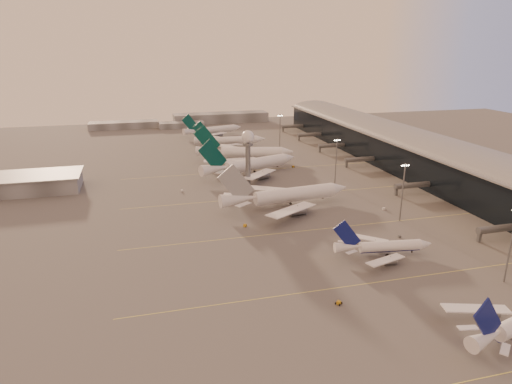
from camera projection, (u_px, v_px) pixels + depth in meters
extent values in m
plane|color=#5B5958|center=(333.00, 308.00, 128.84)|extent=(700.00, 700.00, 0.00)
cube|color=#EADE52|center=(407.00, 278.00, 145.37)|extent=(180.00, 0.25, 0.02)
cube|color=#EADE52|center=(345.00, 226.00, 186.76)|extent=(180.00, 0.25, 0.02)
cube|color=#EADE52|center=(306.00, 194.00, 228.16)|extent=(180.00, 0.25, 0.02)
cube|color=#EADE52|center=(276.00, 169.00, 274.16)|extent=(180.00, 0.25, 0.02)
cube|color=black|center=(432.00, 162.00, 253.66)|extent=(36.00, 360.00, 18.00)
cylinder|color=slate|center=(434.00, 146.00, 250.90)|extent=(10.08, 360.00, 10.08)
cube|color=slate|center=(434.00, 145.00, 250.84)|extent=(40.00, 362.00, 0.80)
cylinder|color=slate|center=(503.00, 228.00, 173.25)|extent=(22.00, 2.80, 2.80)
cube|color=slate|center=(479.00, 236.00, 171.52)|extent=(1.20, 1.20, 4.40)
cylinder|color=slate|center=(415.00, 185.00, 226.61)|extent=(22.00, 2.80, 2.80)
cube|color=slate|center=(396.00, 191.00, 224.87)|extent=(1.20, 1.20, 4.40)
cylinder|color=slate|center=(362.00, 159.00, 278.13)|extent=(22.00, 2.80, 2.80)
cube|color=slate|center=(346.00, 164.00, 276.39)|extent=(1.20, 1.20, 4.40)
cylinder|color=slate|center=(333.00, 145.00, 316.77)|extent=(22.00, 2.80, 2.80)
cube|color=slate|center=(320.00, 149.00, 315.03)|extent=(1.20, 1.20, 4.40)
cylinder|color=slate|center=(311.00, 134.00, 355.40)|extent=(22.00, 2.80, 2.80)
cube|color=slate|center=(299.00, 138.00, 353.67)|extent=(1.20, 1.20, 4.40)
cylinder|color=slate|center=(294.00, 126.00, 392.20)|extent=(22.00, 2.80, 2.80)
cube|color=slate|center=(283.00, 129.00, 390.46)|extent=(1.20, 1.20, 4.40)
cylinder|color=slate|center=(248.00, 166.00, 237.08)|extent=(2.60, 2.60, 22.00)
cylinder|color=slate|center=(248.00, 144.00, 233.56)|extent=(5.20, 5.20, 1.20)
sphere|color=white|center=(248.00, 137.00, 232.36)|extent=(6.40, 6.40, 6.40)
cylinder|color=slate|center=(248.00, 129.00, 231.23)|extent=(0.16, 0.16, 2.00)
cylinder|color=slate|center=(511.00, 245.00, 139.18)|extent=(0.56, 0.56, 25.00)
cylinder|color=slate|center=(402.00, 193.00, 189.04)|extent=(0.56, 0.56, 25.00)
cube|color=slate|center=(405.00, 165.00, 185.36)|extent=(3.60, 0.25, 0.25)
sphere|color=#FFEABF|center=(402.00, 166.00, 185.12)|extent=(0.56, 0.56, 0.56)
sphere|color=#FFEABF|center=(404.00, 166.00, 185.36)|extent=(0.56, 0.56, 0.56)
sphere|color=#FFEABF|center=(406.00, 165.00, 185.61)|extent=(0.56, 0.56, 0.56)
sphere|color=#FFEABF|center=(409.00, 165.00, 185.85)|extent=(0.56, 0.56, 0.56)
cylinder|color=slate|center=(336.00, 162.00, 238.42)|extent=(0.56, 0.56, 25.00)
cube|color=slate|center=(337.00, 140.00, 234.74)|extent=(3.60, 0.25, 0.25)
sphere|color=#FFEABF|center=(335.00, 140.00, 234.50)|extent=(0.56, 0.56, 0.56)
sphere|color=#FFEABF|center=(336.00, 140.00, 234.74)|extent=(0.56, 0.56, 0.56)
sphere|color=#FFEABF|center=(338.00, 140.00, 234.98)|extent=(0.56, 0.56, 0.56)
sphere|color=#FFEABF|center=(340.00, 140.00, 235.23)|extent=(0.56, 0.56, 0.56)
cylinder|color=slate|center=(280.00, 132.00, 320.72)|extent=(0.56, 0.56, 25.00)
cube|color=slate|center=(280.00, 115.00, 317.05)|extent=(3.60, 0.25, 0.25)
sphere|color=#FFEABF|center=(278.00, 116.00, 316.80)|extent=(0.56, 0.56, 0.56)
sphere|color=#FFEABF|center=(280.00, 116.00, 317.05)|extent=(0.56, 0.56, 0.56)
sphere|color=#FFEABF|center=(281.00, 116.00, 317.29)|extent=(0.56, 0.56, 0.56)
sphere|color=#FFEABF|center=(282.00, 116.00, 317.53)|extent=(0.56, 0.56, 0.56)
cube|color=slate|center=(124.00, 125.00, 407.64)|extent=(60.00, 18.00, 6.00)
cube|color=slate|center=(221.00, 118.00, 438.37)|extent=(90.00, 20.00, 9.00)
cube|color=slate|center=(181.00, 125.00, 410.81)|extent=(40.00, 15.00, 5.00)
cone|color=white|center=(485.00, 341.00, 108.00)|extent=(11.22, 6.84, 4.25)
cube|color=white|center=(476.00, 311.00, 122.54)|extent=(18.54, 8.09, 1.34)
cylinder|color=slate|center=(490.00, 318.00, 122.55)|extent=(5.39, 3.93, 2.76)
cube|color=slate|center=(491.00, 314.00, 122.18)|extent=(0.40, 0.36, 1.70)
cube|color=navy|center=(487.00, 322.00, 106.14)|extent=(11.36, 3.43, 12.67)
cube|color=white|center=(505.00, 352.00, 104.01)|extent=(4.83, 4.55, 0.28)
cube|color=white|center=(467.00, 330.00, 111.97)|extent=(5.09, 2.69, 0.28)
cylinder|color=black|center=(512.00, 328.00, 118.56)|extent=(1.33, 0.86, 1.23)
cylinder|color=white|center=(390.00, 247.00, 160.26)|extent=(22.20, 6.65, 3.73)
cylinder|color=navy|center=(390.00, 249.00, 160.52)|extent=(21.62, 5.56, 2.68)
cone|color=white|center=(425.00, 245.00, 161.80)|extent=(4.70, 4.27, 3.73)
cone|color=white|center=(347.00, 248.00, 158.28)|extent=(9.60, 4.93, 3.73)
cube|color=white|center=(385.00, 261.00, 151.16)|extent=(16.13, 8.92, 1.17)
cylinder|color=slate|center=(390.00, 263.00, 154.05)|extent=(4.53, 2.97, 2.42)
cube|color=slate|center=(390.00, 260.00, 153.72)|extent=(0.32, 0.28, 1.49)
cube|color=white|center=(366.00, 239.00, 168.49)|extent=(15.00, 12.23, 1.17)
cylinder|color=slate|center=(375.00, 246.00, 167.28)|extent=(4.53, 2.97, 2.42)
cube|color=slate|center=(375.00, 243.00, 166.95)|extent=(0.32, 0.28, 1.49)
cube|color=navy|center=(347.00, 236.00, 156.82)|extent=(10.18, 1.72, 11.11)
cube|color=white|center=(351.00, 253.00, 154.26)|extent=(4.52, 2.84, 0.25)
cube|color=white|center=(344.00, 243.00, 162.26)|extent=(4.41, 3.68, 0.25)
cylinder|color=black|center=(412.00, 253.00, 162.02)|extent=(0.49, 0.49, 0.98)
cylinder|color=black|center=(382.00, 251.00, 162.86)|extent=(1.14, 0.63, 1.08)
cylinder|color=black|center=(387.00, 257.00, 158.78)|extent=(1.14, 0.63, 1.08)
cylinder|color=white|center=(295.00, 196.00, 210.45)|extent=(39.56, 10.54, 6.11)
cylinder|color=white|center=(295.00, 199.00, 210.87)|extent=(38.59, 8.75, 4.40)
cone|color=white|center=(339.00, 191.00, 218.57)|extent=(8.22, 6.94, 6.11)
cone|color=white|center=(238.00, 202.00, 200.56)|extent=(17.00, 7.95, 6.11)
cube|color=white|center=(291.00, 213.00, 193.05)|extent=(26.82, 21.29, 1.82)
cylinder|color=slate|center=(297.00, 214.00, 198.86)|extent=(7.98, 4.81, 3.97)
cube|color=slate|center=(297.00, 211.00, 198.43)|extent=(0.32, 0.28, 2.45)
cube|color=white|center=(262.00, 191.00, 221.87)|extent=(28.51, 16.32, 1.82)
cylinder|color=slate|center=(274.00, 197.00, 220.87)|extent=(7.98, 4.81, 3.97)
cube|color=slate|center=(274.00, 194.00, 220.44)|extent=(0.32, 0.28, 2.45)
cube|color=#94979B|center=(236.00, 187.00, 198.06)|extent=(16.87, 2.28, 18.14)
cube|color=white|center=(243.00, 207.00, 193.69)|extent=(7.91, 6.47, 0.25)
cube|color=white|center=(232.00, 197.00, 207.11)|extent=(8.09, 5.20, 0.25)
cylinder|color=black|center=(323.00, 200.00, 216.77)|extent=(0.49, 0.49, 0.99)
cylinder|color=black|center=(287.00, 203.00, 212.41)|extent=(1.13, 0.61, 1.08)
cylinder|color=black|center=(291.00, 206.00, 208.56)|extent=(1.13, 0.61, 1.08)
cylinder|color=white|center=(257.00, 165.00, 263.77)|extent=(39.25, 19.07, 6.35)
cylinder|color=white|center=(257.00, 168.00, 264.21)|extent=(37.91, 17.13, 4.57)
cone|color=white|center=(289.00, 160.00, 276.36)|extent=(9.30, 8.52, 6.35)
cone|color=white|center=(215.00, 171.00, 248.55)|extent=(17.68, 11.47, 6.35)
cube|color=white|center=(259.00, 176.00, 245.88)|extent=(24.22, 25.53, 1.88)
cylinder|color=slate|center=(262.00, 178.00, 252.34)|extent=(8.56, 6.42, 4.13)
cube|color=slate|center=(262.00, 175.00, 251.88)|extent=(0.40, 0.37, 2.54)
cube|color=white|center=(228.00, 164.00, 271.93)|extent=(29.25, 10.82, 1.88)
cylinder|color=slate|center=(238.00, 168.00, 272.24)|extent=(8.56, 6.42, 4.13)
cube|color=slate|center=(238.00, 166.00, 271.78)|extent=(0.40, 0.37, 2.54)
cube|color=#053A36|center=(213.00, 158.00, 245.78)|extent=(16.61, 6.16, 18.79)
cube|color=white|center=(221.00, 174.00, 242.35)|extent=(7.39, 7.43, 0.27)
cube|color=white|center=(207.00, 168.00, 254.34)|extent=(7.90, 3.71, 0.27)
cylinder|color=black|center=(277.00, 168.00, 273.00)|extent=(0.55, 0.55, 1.09)
cylinder|color=black|center=(250.00, 172.00, 265.15)|extent=(1.32, 0.92, 1.20)
cylinder|color=black|center=(255.00, 174.00, 261.36)|extent=(1.32, 0.92, 1.20)
cylinder|color=white|center=(251.00, 154.00, 292.42)|extent=(39.01, 15.38, 6.23)
cylinder|color=white|center=(251.00, 156.00, 292.85)|extent=(37.84, 13.50, 4.49)
cone|color=white|center=(287.00, 154.00, 292.76)|extent=(8.76, 7.85, 6.23)
cone|color=white|center=(209.00, 153.00, 291.76)|extent=(17.23, 9.96, 6.23)
cube|color=white|center=(236.00, 162.00, 277.14)|extent=(28.80, 13.11, 1.85)
cylinder|color=slate|center=(244.00, 164.00, 281.65)|extent=(8.24, 5.74, 4.05)
cube|color=slate|center=(244.00, 162.00, 281.20)|extent=(0.38, 0.34, 2.49)
cube|color=white|center=(237.00, 150.00, 308.08)|extent=(25.21, 23.60, 1.85)
cylinder|color=slate|center=(244.00, 155.00, 305.28)|extent=(8.24, 5.74, 4.05)
cube|color=slate|center=(244.00, 153.00, 304.83)|extent=(0.38, 0.34, 2.49)
cube|color=#053A36|center=(207.00, 141.00, 289.47)|extent=(16.73, 4.50, 18.45)
cube|color=white|center=(207.00, 155.00, 284.59)|extent=(7.90, 4.30, 0.27)
cube|color=white|center=(209.00, 150.00, 298.83)|extent=(7.53, 6.95, 0.27)
cylinder|color=black|center=(274.00, 160.00, 293.82)|extent=(0.54, 0.54, 1.07)
cylinder|color=black|center=(247.00, 159.00, 295.79)|extent=(1.28, 0.81, 1.18)
cylinder|color=black|center=(247.00, 160.00, 291.29)|extent=(1.28, 0.81, 1.18)
cylinder|color=white|center=(235.00, 141.00, 334.29)|extent=(32.62, 7.55, 5.21)
cylinder|color=white|center=(235.00, 143.00, 334.65)|extent=(31.87, 6.05, 3.75)
cone|color=white|center=(261.00, 140.00, 337.70)|extent=(6.62, 5.66, 5.21)
cone|color=white|center=(204.00, 142.00, 330.03)|extent=(13.90, 6.19, 5.21)
cube|color=white|center=(227.00, 147.00, 320.44)|extent=(23.66, 14.45, 1.54)
cylinder|color=slate|center=(232.00, 149.00, 324.81)|extent=(6.49, 3.84, 3.39)
cube|color=slate|center=(232.00, 147.00, 324.43)|extent=(0.29, 0.24, 2.09)
cube|color=white|center=(222.00, 139.00, 345.88)|extent=(22.76, 17.10, 1.54)
cylinder|color=slate|center=(228.00, 143.00, 344.23)|extent=(6.49, 3.84, 3.39)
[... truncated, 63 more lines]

